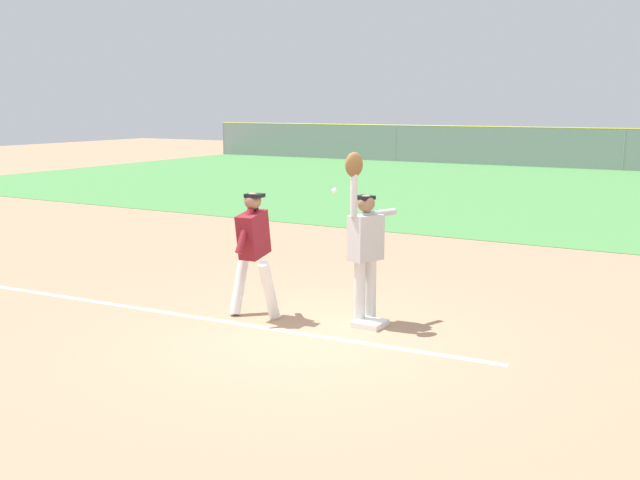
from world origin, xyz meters
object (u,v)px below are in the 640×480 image
Objects in this scene: parked_car_black at (613,151)px; parked_car_silver at (505,147)px; fielder at (365,240)px; first_base at (370,323)px; baseball at (334,191)px; runner at (253,246)px.

parked_car_silver is at bearing 167.79° from parked_car_black.
parked_car_silver is at bearing -57.55° from fielder.
parked_car_black reaches higher than first_base.
parked_car_silver and parked_car_black have the same top height.
fielder reaches higher than parked_car_silver.
parked_car_black is at bearing 92.75° from first_base.
baseball is at bearing -83.46° from parked_car_silver.
first_base is 29.70m from parked_car_black.
first_base is at bearing 161.59° from fielder.
parked_car_silver is at bearing 102.75° from first_base.
baseball is 30.65m from parked_car_silver.
first_base is at bearing -18.60° from baseball.
runner is (-1.57, -0.39, 0.96)m from first_base.
baseball is 0.02× the size of parked_car_black.
fielder is 29.57m from parked_car_black.
first_base is 30.99m from parked_car_silver.
runner is at bearing -96.60° from parked_car_black.
runner is at bearing -85.33° from parked_car_silver.
runner is 0.38× the size of parked_car_silver.
runner is 1.32m from baseball.
parked_car_silver is (-5.27, 30.61, -0.32)m from runner.
baseball is (-0.66, 0.22, 1.69)m from first_base.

